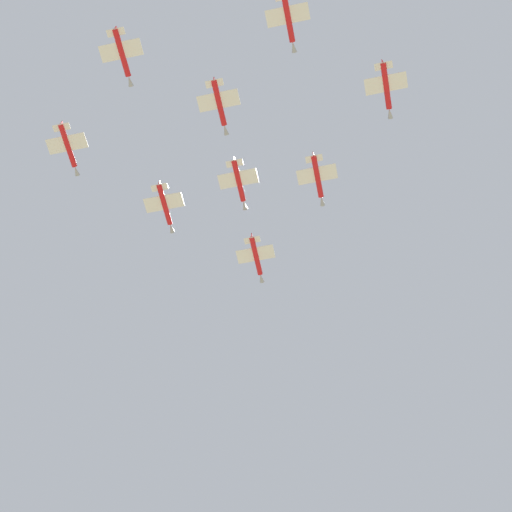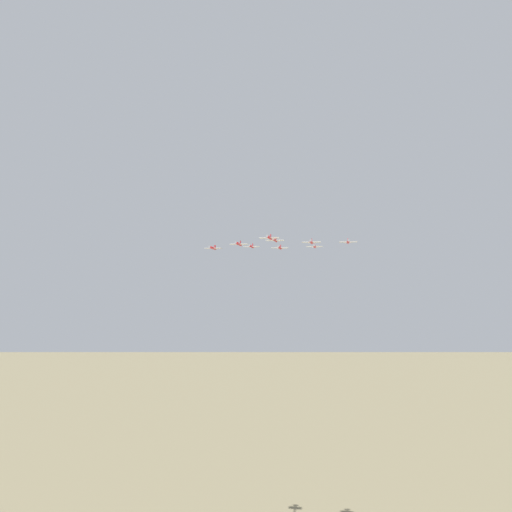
% 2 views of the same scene
% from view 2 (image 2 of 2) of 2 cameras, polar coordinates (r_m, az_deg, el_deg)
% --- Properties ---
extents(jet_lead, '(8.93, 11.50, 2.44)m').
position_cam_2_polar(jet_lead, '(191.20, 1.66, 2.28)').
color(jet_lead, red).
extents(jet_port_inner, '(8.93, 11.50, 2.44)m').
position_cam_2_polar(jet_port_inner, '(205.88, 6.82, 1.74)').
color(jet_port_inner, red).
extents(jet_starboard_inner, '(8.93, 11.50, 2.44)m').
position_cam_2_polar(jet_starboard_inner, '(210.00, -2.16, 1.50)').
color(jet_starboard_inner, red).
extents(jet_port_outer, '(8.93, 11.50, 2.44)m').
position_cam_2_polar(jet_port_outer, '(209.06, 2.34, 1.97)').
color(jet_port_outer, red).
extents(jet_starboard_outer, '(8.93, 11.50, 2.44)m').
position_cam_2_polar(jet_starboard_outer, '(222.18, 11.25, 1.75)').
color(jet_starboard_outer, red).
extents(jet_center_rear, '(8.93, 11.50, 2.44)m').
position_cam_2_polar(jet_center_rear, '(229.65, -5.33, 0.99)').
color(jet_center_rear, red).
extents(jet_port_trail, '(8.93, 11.50, 2.44)m').
position_cam_2_polar(jet_port_trail, '(226.71, 2.92, 1.03)').
color(jet_port_trail, red).
extents(jet_starboard_trail, '(8.93, 11.50, 2.44)m').
position_cam_2_polar(jet_starboard_trail, '(238.58, 7.21, 1.19)').
color(jet_starboard_trail, red).
extents(jet_tail_end, '(8.93, 11.50, 2.44)m').
position_cam_2_polar(jet_tail_end, '(242.21, -0.57, 1.19)').
color(jet_tail_end, red).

